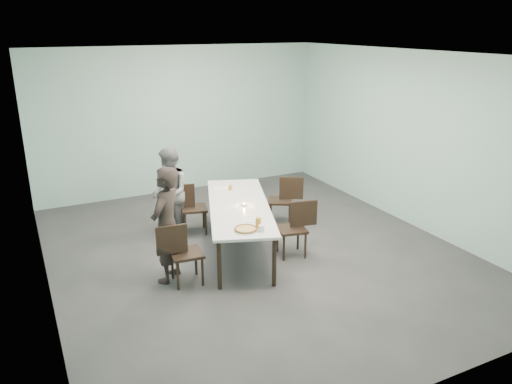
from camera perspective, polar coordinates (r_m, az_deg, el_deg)
name	(u,v)px	position (r m, az deg, el deg)	size (l,w,h in m)	color
ground	(255,252)	(7.88, -0.07, -6.86)	(7.00, 7.00, 0.00)	#333335
room_shell	(255,124)	(7.24, -0.08, 7.76)	(6.02, 7.02, 3.01)	#9BC4C1
table	(239,208)	(7.71, -1.95, -1.86)	(1.72, 2.75, 0.75)	white
chair_near_left	(180,250)	(6.85, -8.63, -6.55)	(0.63, 0.45, 0.87)	black
chair_far_left	(189,205)	(8.48, -7.64, -1.46)	(0.65, 0.51, 0.87)	black
chair_near_right	(297,224)	(7.63, 4.66, -3.70)	(0.64, 0.50, 0.87)	black
chair_far_right	(285,197)	(8.80, 3.32, -0.57)	(0.64, 0.57, 0.87)	black
diner_near	(167,225)	(6.86, -10.19, -3.72)	(0.59, 0.39, 1.63)	black
diner_far	(170,192)	(8.39, -9.81, -0.01)	(0.73, 0.57, 1.49)	slate
pizza	(246,229)	(6.74, -1.18, -4.27)	(0.34, 0.34, 0.04)	white
side_plate	(251,220)	(7.08, -0.56, -3.23)	(0.18, 0.18, 0.01)	white
beer_glass	(258,223)	(6.79, 0.26, -3.56)	(0.08, 0.08, 0.15)	#C1862A
water_tumbler	(261,228)	(6.69, 0.62, -4.19)	(0.08, 0.08, 0.09)	silver
tealight	(244,205)	(7.62, -1.38, -1.48)	(0.06, 0.06, 0.05)	silver
amber_tumbler	(230,188)	(8.37, -2.95, 0.51)	(0.07, 0.07, 0.08)	#C1862A
menu	(223,188)	(8.48, -3.76, 0.47)	(0.30, 0.22, 0.01)	silver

